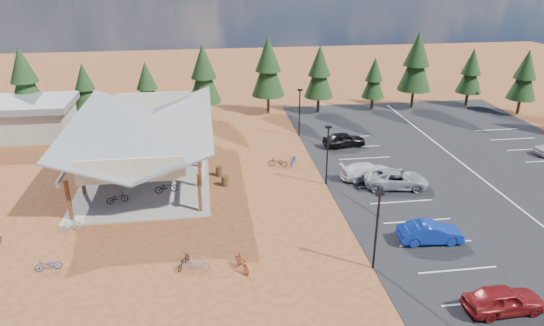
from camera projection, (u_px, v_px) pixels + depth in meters
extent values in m
plane|color=brown|center=(270.00, 199.00, 38.09)|extent=(140.00, 140.00, 0.00)
cube|color=black|center=(471.00, 170.00, 43.16)|extent=(27.00, 44.00, 0.04)
cube|color=gray|center=(149.00, 170.00, 43.19)|extent=(10.60, 18.60, 0.10)
cube|color=#532317|center=(69.00, 200.00, 34.34)|extent=(0.25, 0.25, 3.00)
cube|color=#532317|center=(82.00, 176.00, 38.17)|extent=(0.25, 0.25, 3.00)
cube|color=#532317|center=(93.00, 156.00, 42.00)|extent=(0.25, 0.25, 3.00)
cube|color=#532317|center=(101.00, 140.00, 45.84)|extent=(0.25, 0.25, 3.00)
cube|color=#532317|center=(109.00, 126.00, 49.67)|extent=(0.25, 0.25, 3.00)
cube|color=#532317|center=(200.00, 193.00, 35.51)|extent=(0.25, 0.25, 3.00)
cube|color=#532317|center=(200.00, 170.00, 39.34)|extent=(0.25, 0.25, 3.00)
cube|color=#532317|center=(200.00, 151.00, 43.17)|extent=(0.25, 0.25, 3.00)
cube|color=#532317|center=(199.00, 135.00, 47.00)|extent=(0.25, 0.25, 3.00)
cube|color=#532317|center=(199.00, 122.00, 50.84)|extent=(0.25, 0.25, 3.00)
cube|color=beige|center=(85.00, 140.00, 41.37)|extent=(0.22, 18.00, 0.35)
cube|color=beige|center=(203.00, 135.00, 42.64)|extent=(0.22, 18.00, 0.35)
cube|color=slate|center=(109.00, 129.00, 41.29)|extent=(5.85, 19.40, 2.13)
cube|color=slate|center=(178.00, 126.00, 42.02)|extent=(5.85, 19.40, 2.13)
cube|color=beige|center=(131.00, 171.00, 33.48)|extent=(7.50, 0.15, 1.80)
cube|color=beige|center=(153.00, 101.00, 49.91)|extent=(7.50, 0.15, 1.80)
cube|color=#ADA593|center=(21.00, 122.00, 50.85)|extent=(10.00, 6.00, 3.20)
cube|color=slate|center=(17.00, 104.00, 50.09)|extent=(11.00, 7.00, 0.70)
cylinder|color=black|center=(376.00, 232.00, 28.63)|extent=(0.14, 0.14, 5.00)
cube|color=black|center=(380.00, 194.00, 27.63)|extent=(0.50, 0.25, 0.18)
cylinder|color=black|center=(327.00, 157.00, 39.58)|extent=(0.14, 0.14, 5.00)
cube|color=black|center=(329.00, 127.00, 38.58)|extent=(0.50, 0.25, 0.18)
cylinder|color=black|center=(299.00, 114.00, 50.53)|extent=(0.14, 0.14, 5.00)
cube|color=black|center=(300.00, 90.00, 49.53)|extent=(0.50, 0.25, 0.18)
cylinder|color=#473419|center=(225.00, 181.00, 40.13)|extent=(0.60, 0.60, 0.90)
cylinder|color=#473419|center=(219.00, 171.00, 41.95)|extent=(0.60, 0.60, 0.90)
cylinder|color=#382314|center=(32.00, 116.00, 54.48)|extent=(0.36, 0.36, 2.16)
cone|color=black|center=(25.00, 84.00, 53.05)|extent=(3.80, 3.80, 5.19)
cone|color=black|center=(21.00, 64.00, 52.21)|extent=(2.94, 2.94, 3.89)
cylinder|color=#382314|center=(89.00, 115.00, 55.80)|extent=(0.36, 0.36, 1.66)
cone|color=black|center=(85.00, 91.00, 54.70)|extent=(2.92, 2.92, 3.98)
cone|color=black|center=(83.00, 76.00, 54.06)|extent=(2.26, 2.26, 2.99)
cylinder|color=#382314|center=(150.00, 115.00, 55.54)|extent=(0.36, 0.36, 1.72)
cone|color=black|center=(147.00, 90.00, 54.40)|extent=(3.02, 3.02, 4.12)
cone|color=black|center=(146.00, 75.00, 53.74)|extent=(2.34, 2.34, 3.09)
cylinder|color=#382314|center=(206.00, 110.00, 56.54)|extent=(0.36, 0.36, 2.14)
cone|color=black|center=(204.00, 80.00, 55.13)|extent=(3.77, 3.77, 5.14)
cone|color=black|center=(203.00, 61.00, 54.29)|extent=(2.91, 2.91, 3.86)
cylinder|color=#382314|center=(268.00, 104.00, 58.82)|extent=(0.36, 0.36, 2.26)
cone|color=black|center=(268.00, 73.00, 57.33)|extent=(3.97, 3.97, 5.42)
cone|color=black|center=(268.00, 54.00, 56.45)|extent=(3.07, 3.07, 4.06)
cylinder|color=#382314|center=(318.00, 105.00, 59.07)|extent=(0.36, 0.36, 2.00)
cone|color=black|center=(319.00, 77.00, 57.75)|extent=(3.51, 3.51, 4.79)
cone|color=black|center=(320.00, 60.00, 56.97)|extent=(2.71, 2.71, 3.59)
cylinder|color=#382314|center=(372.00, 103.00, 60.31)|extent=(0.36, 0.36, 1.60)
cone|color=black|center=(374.00, 82.00, 59.25)|extent=(2.82, 2.82, 3.84)
cone|color=black|center=(375.00, 69.00, 58.63)|extent=(2.18, 2.18, 2.88)
cylinder|color=#382314|center=(412.00, 99.00, 60.88)|extent=(0.36, 0.36, 2.33)
cone|color=black|center=(416.00, 67.00, 59.33)|extent=(4.11, 4.11, 5.60)
cone|color=black|center=(418.00, 48.00, 58.43)|extent=(3.17, 3.17, 4.20)
cylinder|color=#382314|center=(467.00, 99.00, 61.81)|extent=(0.36, 0.36, 1.79)
cone|color=black|center=(470.00, 75.00, 60.62)|extent=(3.16, 3.16, 4.31)
cone|color=black|center=(473.00, 61.00, 59.92)|extent=(2.44, 2.44, 3.23)
cylinder|color=#382314|center=(518.00, 106.00, 58.52)|extent=(0.36, 0.36, 1.90)
cone|color=black|center=(524.00, 80.00, 57.26)|extent=(3.35, 3.35, 4.57)
cone|color=black|center=(527.00, 64.00, 56.52)|extent=(2.59, 2.59, 3.42)
imported|color=black|center=(117.00, 198.00, 37.09)|extent=(1.71, 1.05, 0.85)
imported|color=#999DA1|center=(121.00, 177.00, 40.46)|extent=(1.70, 0.73, 0.99)
imported|color=navy|center=(134.00, 150.00, 46.24)|extent=(1.97, 1.23, 0.98)
imported|color=#9C3A1D|center=(129.00, 142.00, 47.99)|extent=(1.80, 0.97, 1.04)
imported|color=black|center=(166.00, 187.00, 38.70)|extent=(1.92, 0.97, 0.96)
imported|color=gray|center=(158.00, 172.00, 41.37)|extent=(1.66, 0.75, 0.96)
imported|color=navy|center=(167.00, 152.00, 45.70)|extent=(1.83, 0.94, 0.91)
imported|color=maroon|center=(178.00, 140.00, 48.45)|extent=(1.89, 0.72, 1.11)
imported|color=#A0A1A9|center=(70.00, 225.00, 33.46)|extent=(1.50, 1.08, 0.89)
imported|color=navy|center=(48.00, 265.00, 29.17)|extent=(1.63, 0.80, 0.82)
imported|color=maroon|center=(242.00, 263.00, 29.15)|extent=(1.15, 1.85, 1.08)
imported|color=black|center=(183.00, 261.00, 29.50)|extent=(1.11, 1.62, 0.81)
imported|color=gray|center=(198.00, 263.00, 29.25)|extent=(1.56, 0.68, 0.91)
imported|color=navy|center=(293.00, 160.00, 44.16)|extent=(1.29, 2.02, 1.00)
imported|color=black|center=(278.00, 162.00, 43.76)|extent=(1.85, 1.15, 0.92)
imported|color=maroon|center=(504.00, 299.00, 25.64)|extent=(4.33, 1.86, 1.46)
imported|color=#112D98|center=(430.00, 233.00, 31.96)|extent=(4.34, 1.78, 1.40)
imported|color=#9B9EA2|center=(396.00, 179.00, 39.69)|extent=(5.55, 3.23, 1.45)
imported|color=silver|center=(368.00, 171.00, 41.24)|extent=(4.88, 2.28, 1.38)
imported|color=black|center=(344.00, 139.00, 48.38)|extent=(4.40, 2.23, 1.44)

